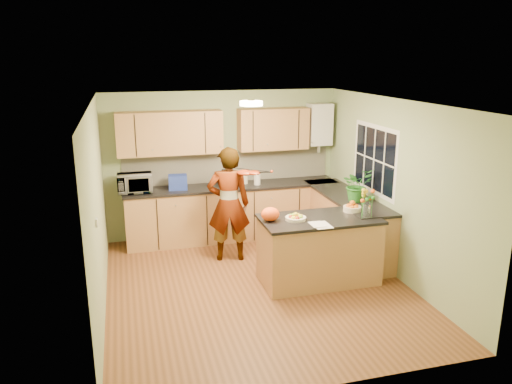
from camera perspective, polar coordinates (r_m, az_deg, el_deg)
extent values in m
plane|color=brown|center=(6.97, 0.14, -10.71)|extent=(4.50, 4.50, 0.00)
cube|color=white|center=(6.29, 0.15, 10.21)|extent=(4.00, 4.50, 0.02)
cube|color=#95A677|center=(8.65, -3.80, 3.21)|extent=(4.00, 0.02, 2.50)
cube|color=#95A677|center=(4.52, 7.78, -8.47)|extent=(4.00, 0.02, 2.50)
cube|color=#95A677|center=(6.32, -17.65, -2.08)|extent=(0.02, 4.50, 2.50)
cube|color=#95A677|center=(7.29, 15.49, 0.38)|extent=(0.02, 4.50, 2.50)
cube|color=#A66B42|center=(8.59, -2.65, -2.38)|extent=(3.60, 0.60, 0.90)
cube|color=black|center=(8.45, -2.68, 0.64)|extent=(3.64, 0.62, 0.04)
cube|color=#A66B42|center=(8.10, 10.23, -3.73)|extent=(0.60, 2.20, 0.90)
cube|color=black|center=(7.95, 10.32, -0.54)|extent=(0.62, 2.24, 0.04)
cube|color=silver|center=(8.66, -3.13, 2.91)|extent=(3.60, 0.02, 0.52)
cube|color=#A66B42|center=(8.25, -9.82, 6.67)|extent=(1.70, 0.34, 0.70)
cube|color=#A66B42|center=(8.58, 1.97, 7.22)|extent=(1.20, 0.34, 0.70)
cube|color=silver|center=(8.87, 7.25, 7.70)|extent=(0.40, 0.30, 0.72)
cylinder|color=silver|center=(8.93, 7.17, 5.15)|extent=(0.06, 0.06, 0.20)
cube|color=silver|center=(7.73, 13.37, 3.64)|extent=(0.01, 1.30, 1.05)
cube|color=black|center=(7.72, 13.35, 3.64)|extent=(0.01, 1.18, 0.92)
cube|color=silver|center=(5.73, -17.74, -3.33)|extent=(0.02, 0.09, 0.09)
cylinder|color=#FFEABF|center=(6.58, -0.55, 10.09)|extent=(0.30, 0.30, 0.06)
cylinder|color=silver|center=(6.58, -0.55, 10.35)|extent=(0.10, 0.10, 0.02)
cube|color=#A66B42|center=(7.01, 7.18, -6.70)|extent=(1.58, 0.79, 0.89)
cube|color=black|center=(6.85, 7.31, -3.09)|extent=(1.62, 0.83, 0.04)
cylinder|color=beige|center=(6.72, 4.55, -3.03)|extent=(0.28, 0.28, 0.04)
cylinder|color=beige|center=(7.19, 10.93, -1.90)|extent=(0.25, 0.25, 0.07)
cylinder|color=silver|center=(6.91, 12.52, -2.14)|extent=(0.10, 0.10, 0.20)
ellipsoid|color=#FA4E14|center=(6.64, 1.64, -2.55)|extent=(0.26, 0.22, 0.19)
cube|color=white|center=(6.55, 7.50, -3.75)|extent=(0.22, 0.30, 0.01)
imported|color=tan|center=(7.56, -3.15, -1.42)|extent=(0.70, 0.52, 1.77)
imported|color=silver|center=(8.20, -13.68, 0.98)|extent=(0.55, 0.37, 0.30)
cube|color=#213599|center=(8.26, -8.92, 1.12)|extent=(0.32, 0.24, 0.24)
cylinder|color=silver|center=(8.43, -3.70, 1.57)|extent=(0.18, 0.18, 0.24)
sphere|color=black|center=(8.39, -3.72, 2.67)|extent=(0.09, 0.09, 0.09)
cylinder|color=beige|center=(8.52, -1.28, 1.46)|extent=(0.11, 0.11, 0.15)
cylinder|color=silver|center=(8.46, 0.14, 1.42)|extent=(0.13, 0.13, 0.17)
imported|color=#2B7627|center=(7.62, 11.48, 0.82)|extent=(0.54, 0.49, 0.50)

